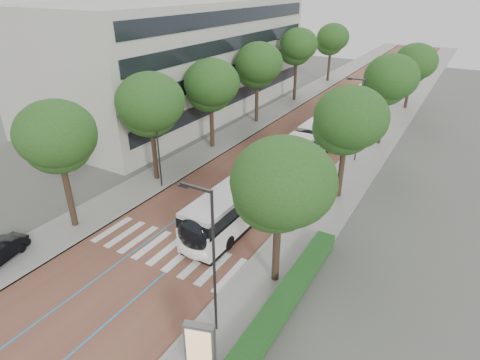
# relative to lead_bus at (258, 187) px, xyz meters

# --- Properties ---
(ground) EXTENTS (160.00, 160.00, 0.00)m
(ground) POSITION_rel_lead_bus_xyz_m (-2.59, -9.38, -1.63)
(ground) COLOR #51544C
(ground) RESTS_ON ground
(road) EXTENTS (11.00, 140.00, 0.02)m
(road) POSITION_rel_lead_bus_xyz_m (-2.59, 30.62, -1.62)
(road) COLOR brown
(road) RESTS_ON ground
(sidewalk_left) EXTENTS (4.00, 140.00, 0.12)m
(sidewalk_left) POSITION_rel_lead_bus_xyz_m (-10.09, 30.62, -1.57)
(sidewalk_left) COLOR gray
(sidewalk_left) RESTS_ON ground
(sidewalk_right) EXTENTS (4.00, 140.00, 0.12)m
(sidewalk_right) POSITION_rel_lead_bus_xyz_m (4.91, 30.62, -1.57)
(sidewalk_right) COLOR gray
(sidewalk_right) RESTS_ON ground
(kerb_left) EXTENTS (0.20, 140.00, 0.14)m
(kerb_left) POSITION_rel_lead_bus_xyz_m (-8.19, 30.62, -1.57)
(kerb_left) COLOR gray
(kerb_left) RESTS_ON ground
(kerb_right) EXTENTS (0.20, 140.00, 0.14)m
(kerb_right) POSITION_rel_lead_bus_xyz_m (3.01, 30.62, -1.57)
(kerb_right) COLOR gray
(kerb_right) RESTS_ON ground
(zebra_crossing) EXTENTS (10.55, 3.60, 0.01)m
(zebra_crossing) POSITION_rel_lead_bus_xyz_m (-2.39, -8.38, -1.60)
(zebra_crossing) COLOR silver
(zebra_crossing) RESTS_ON ground
(lane_line_left) EXTENTS (0.12, 126.00, 0.01)m
(lane_line_left) POSITION_rel_lead_bus_xyz_m (-4.19, 30.62, -1.60)
(lane_line_left) COLOR teal
(lane_line_left) RESTS_ON road
(lane_line_right) EXTENTS (0.12, 126.00, 0.01)m
(lane_line_right) POSITION_rel_lead_bus_xyz_m (-0.99, 30.62, -1.60)
(lane_line_right) COLOR teal
(lane_line_right) RESTS_ON road
(office_building) EXTENTS (18.11, 40.00, 14.00)m
(office_building) POSITION_rel_lead_bus_xyz_m (-22.06, 18.62, 5.37)
(office_building) COLOR #A4A298
(office_building) RESTS_ON ground
(hedge) EXTENTS (1.20, 14.00, 0.80)m
(hedge) POSITION_rel_lead_bus_xyz_m (6.51, -9.38, -1.11)
(hedge) COLOR #194A1B
(hedge) RESTS_ON sidewalk_right
(streetlight_near) EXTENTS (1.82, 0.20, 8.00)m
(streetlight_near) POSITION_rel_lead_bus_xyz_m (4.03, -12.38, 3.19)
(streetlight_near) COLOR #2B2A2D
(streetlight_near) RESTS_ON sidewalk_right
(streetlight_far) EXTENTS (1.82, 0.20, 8.00)m
(streetlight_far) POSITION_rel_lead_bus_xyz_m (4.03, 12.62, 3.19)
(streetlight_far) COLOR #2B2A2D
(streetlight_far) RESTS_ON sidewalk_right
(lamp_post_left) EXTENTS (0.14, 0.14, 8.00)m
(lamp_post_left) POSITION_rel_lead_bus_xyz_m (-8.69, -1.38, 2.49)
(lamp_post_left) COLOR #2B2A2D
(lamp_post_left) RESTS_ON sidewalk_left
(trees_left) EXTENTS (5.72, 60.32, 9.78)m
(trees_left) POSITION_rel_lead_bus_xyz_m (-10.09, 15.67, 5.15)
(trees_left) COLOR black
(trees_left) RESTS_ON ground
(trees_right) EXTENTS (5.62, 47.61, 9.08)m
(trees_right) POSITION_rel_lead_bus_xyz_m (5.11, 12.57, 4.62)
(trees_right) COLOR black
(trees_right) RESTS_ON ground
(lead_bus) EXTENTS (2.69, 18.42, 3.20)m
(lead_bus) POSITION_rel_lead_bus_xyz_m (0.00, 0.00, 0.00)
(lead_bus) COLOR black
(lead_bus) RESTS_ON ground
(bus_queued_0) EXTENTS (2.77, 12.45, 3.20)m
(bus_queued_0) POSITION_rel_lead_bus_xyz_m (0.07, 15.97, -0.00)
(bus_queued_0) COLOR white
(bus_queued_0) RESTS_ON ground
(bus_queued_1) EXTENTS (2.94, 12.48, 3.20)m
(bus_queued_1) POSITION_rel_lead_bus_xyz_m (0.12, 29.04, -0.00)
(bus_queued_1) COLOR white
(bus_queued_1) RESTS_ON ground
(ad_panel) EXTENTS (1.41, 0.77, 2.83)m
(ad_panel) POSITION_rel_lead_bus_xyz_m (5.00, -14.80, -0.02)
(ad_panel) COLOR #59595B
(ad_panel) RESTS_ON sidewalk_right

